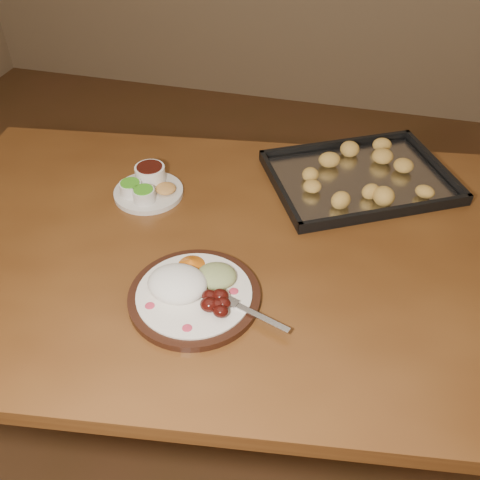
# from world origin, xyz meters

# --- Properties ---
(ground) EXTENTS (4.00, 4.00, 0.00)m
(ground) POSITION_xyz_m (0.00, 0.00, 0.00)
(ground) COLOR #58331E
(ground) RESTS_ON ground
(dining_table) EXTENTS (1.61, 1.10, 0.75)m
(dining_table) POSITION_xyz_m (0.21, -0.21, 0.65)
(dining_table) COLOR brown
(dining_table) RESTS_ON ground
(dinner_plate) EXTENTS (0.33, 0.26, 0.06)m
(dinner_plate) POSITION_xyz_m (0.15, -0.39, 0.77)
(dinner_plate) COLOR black
(dinner_plate) RESTS_ON dining_table
(condiment_saucer) EXTENTS (0.17, 0.17, 0.06)m
(condiment_saucer) POSITION_xyz_m (-0.07, -0.08, 0.77)
(condiment_saucer) COLOR silver
(condiment_saucer) RESTS_ON dining_table
(baking_tray) EXTENTS (0.54, 0.50, 0.05)m
(baking_tray) POSITION_xyz_m (0.43, 0.10, 0.76)
(baking_tray) COLOR black
(baking_tray) RESTS_ON dining_table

